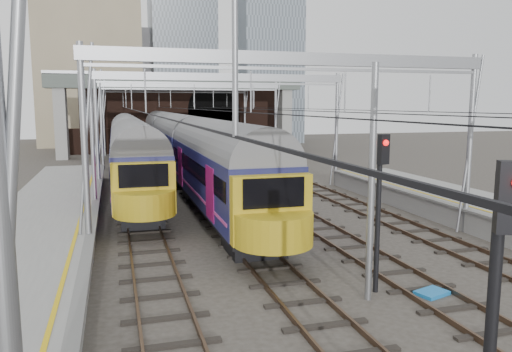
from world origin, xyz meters
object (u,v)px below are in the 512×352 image
object	(u,v)px
signal_near_left	(497,304)
signal_near_centre	(380,194)
train_second	(131,149)
train_main	(168,137)

from	to	relation	value
signal_near_left	signal_near_centre	xyz separation A→B (m)	(2.91, 8.11, -0.10)
signal_near_centre	train_second	bearing A→B (deg)	88.07
train_main	signal_near_centre	size ratio (longest dim) A/B	13.85
train_second	signal_near_centre	distance (m)	25.95
train_main	signal_near_centre	bearing A→B (deg)	-86.09
signal_near_left	signal_near_centre	world-z (taller)	signal_near_left
train_second	signal_near_centre	world-z (taller)	signal_near_centre
signal_near_left	signal_near_centre	bearing A→B (deg)	94.93
train_second	signal_near_left	world-z (taller)	signal_near_left
signal_near_left	signal_near_centre	distance (m)	8.62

